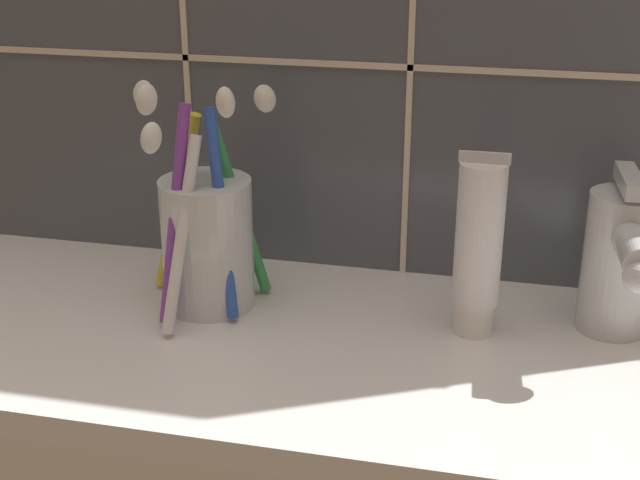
% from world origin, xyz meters
% --- Properties ---
extents(sink_counter, '(0.76, 0.28, 0.02)m').
position_xyz_m(sink_counter, '(0.00, 0.00, 0.01)').
color(sink_counter, white).
rests_on(sink_counter, ground).
extents(toothbrush_cup, '(0.12, 0.12, 0.19)m').
position_xyz_m(toothbrush_cup, '(-0.12, 0.04, 0.08)').
color(toothbrush_cup, silver).
rests_on(toothbrush_cup, sink_counter).
extents(toothpaste_tube, '(0.04, 0.03, 0.14)m').
position_xyz_m(toothpaste_tube, '(0.09, 0.04, 0.09)').
color(toothpaste_tube, white).
rests_on(toothpaste_tube, sink_counter).
extents(sink_faucet, '(0.05, 0.12, 0.12)m').
position_xyz_m(sink_faucet, '(0.19, 0.06, 0.08)').
color(sink_faucet, silver).
rests_on(sink_faucet, sink_counter).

